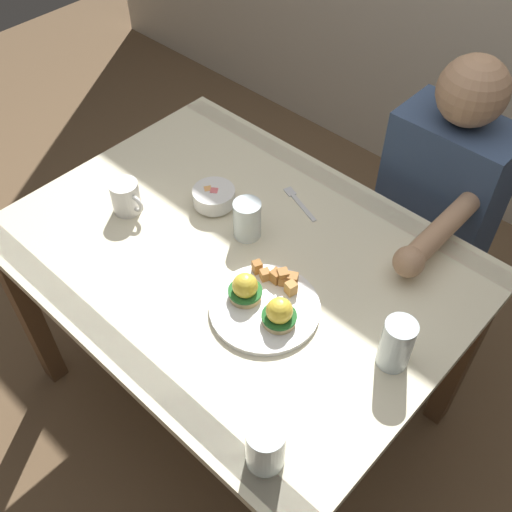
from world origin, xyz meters
TOP-DOWN VIEW (x-y plane):
  - ground_plane at (0.00, 0.00)m, footprint 6.00×6.00m
  - dining_table at (0.00, 0.00)m, footprint 1.20×0.90m
  - eggs_benedict_plate at (0.18, -0.09)m, footprint 0.27×0.27m
  - fruit_bowl at (-0.17, 0.09)m, footprint 0.12×0.12m
  - coffee_mug at (-0.33, -0.09)m, footprint 0.11×0.08m
  - fork at (-0.00, 0.26)m, footprint 0.15×0.07m
  - water_glass_near at (0.44, -0.36)m, footprint 0.08×0.08m
  - water_glass_far at (-0.02, 0.07)m, footprint 0.08×0.08m
  - water_glass_extra at (0.49, 0.00)m, footprint 0.07×0.07m
  - diner_person at (0.26, 0.60)m, footprint 0.34×0.54m

SIDE VIEW (x-z plane):
  - ground_plane at x=0.00m, z-range 0.00..0.00m
  - dining_table at x=0.00m, z-range 0.26..1.00m
  - diner_person at x=0.26m, z-range 0.08..1.22m
  - fork at x=0.00m, z-range 0.74..0.74m
  - eggs_benedict_plate at x=0.18m, z-range 0.72..0.81m
  - fruit_bowl at x=-0.17m, z-range 0.74..0.80m
  - water_glass_far at x=-0.02m, z-range 0.73..0.84m
  - coffee_mug at x=-0.33m, z-range 0.74..0.84m
  - water_glass_near at x=0.44m, z-range 0.74..0.85m
  - water_glass_extra at x=0.49m, z-range 0.73..0.87m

